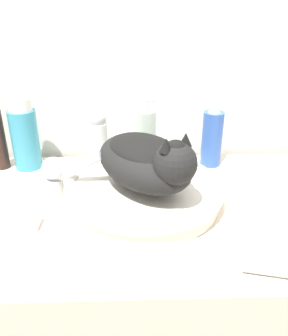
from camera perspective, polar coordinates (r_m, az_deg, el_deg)
wall_back at (r=1.12m, az=1.28°, el=21.18°), size 8.00×0.05×2.40m
vanity_counter at (r=1.17m, az=1.88°, el=-23.32°), size 1.16×0.61×0.82m
sink_basin at (r=0.90m, az=-0.03°, el=-3.85°), size 0.40×0.40×0.05m
cat at (r=0.84m, az=0.53°, el=1.38°), size 0.31×0.34×0.16m
faucet at (r=0.93m, az=-13.48°, el=-0.78°), size 0.16×0.06×0.13m
lotion_bottle_white at (r=1.07m, az=-7.27°, el=4.56°), size 0.05×0.05×0.17m
mouthwash_bottle at (r=1.11m, az=-18.61°, el=4.99°), size 0.08×0.08×0.21m
spray_bottle_trigger at (r=1.09m, az=10.85°, el=4.78°), size 0.06×0.06×0.19m
soap_pump_bottle at (r=1.07m, az=0.13°, el=4.84°), size 0.07×0.07×0.21m
soap_bar at (r=0.86m, az=-19.02°, el=-8.23°), size 0.08×0.05×0.02m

